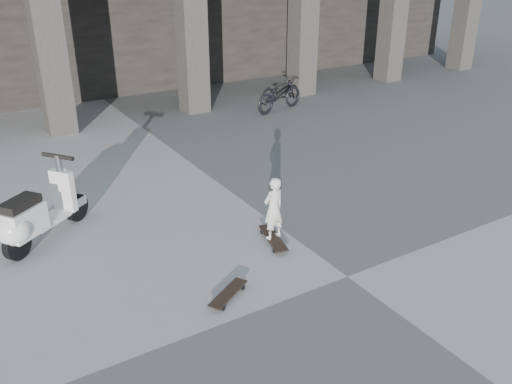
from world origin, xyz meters
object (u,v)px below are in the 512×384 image
bicycle (279,95)px  child (274,208)px  skateboard_spare (228,294)px  scooter (31,218)px  longboard (273,238)px

bicycle → child: bearing=130.9°
skateboard_spare → bicycle: (5.38, 6.88, 0.38)m
skateboard_spare → child: 1.65m
skateboard_spare → bicycle: size_ratio=0.42×
scooter → longboard: bearing=-65.8°
bicycle → scooter: bearing=105.8°
longboard → scooter: scooter is taller
longboard → bicycle: size_ratio=0.53×
longboard → bicycle: bearing=-20.0°
longboard → child: (0.00, 0.00, 0.51)m
skateboard_spare → bicycle: 8.74m
longboard → scooter: (-3.12, 1.73, 0.42)m
longboard → scooter: 3.59m
skateboard_spare → child: child is taller
child → bicycle: size_ratio=0.58×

